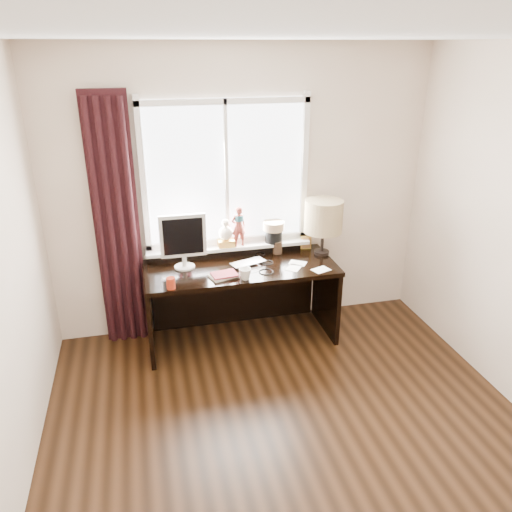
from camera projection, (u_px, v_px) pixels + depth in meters
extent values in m
cube|color=#341D0E|center=(308.00, 467.00, 3.28)|extent=(3.50, 4.00, 0.00)
cube|color=white|center=(331.00, 36.00, 2.26)|extent=(3.50, 4.00, 0.00)
cube|color=#C5AE96|center=(242.00, 194.00, 4.56)|extent=(3.50, 0.00, 2.60)
imported|color=silver|center=(248.00, 263.00, 4.46)|extent=(0.36, 0.29, 0.02)
imported|color=white|center=(245.00, 273.00, 4.16)|extent=(0.13, 0.13, 0.10)
cylinder|color=#9F2711|center=(171.00, 283.00, 4.00)|extent=(0.07, 0.07, 0.09)
cube|color=white|center=(226.00, 174.00, 4.44)|extent=(1.40, 0.02, 1.30)
cube|color=silver|center=(228.00, 240.00, 4.66)|extent=(1.50, 0.05, 0.05)
cube|color=silver|center=(225.00, 101.00, 4.17)|extent=(1.50, 0.05, 0.05)
cube|color=silver|center=(143.00, 179.00, 4.26)|extent=(0.05, 0.05, 1.40)
cube|color=silver|center=(304.00, 170.00, 4.57)|extent=(0.05, 0.05, 1.40)
cube|color=silver|center=(226.00, 175.00, 4.42)|extent=(0.03, 0.05, 1.30)
cube|color=silver|center=(229.00, 246.00, 4.63)|extent=(1.52, 0.18, 0.03)
cylinder|color=maroon|center=(183.00, 238.00, 4.46)|extent=(0.14, 0.14, 0.24)
cube|color=gold|center=(226.00, 243.00, 4.59)|extent=(0.15, 0.12, 0.06)
sphere|color=beige|center=(226.00, 233.00, 4.55)|extent=(0.13, 0.13, 0.13)
sphere|color=beige|center=(225.00, 223.00, 4.51)|extent=(0.07, 0.07, 0.07)
imported|color=maroon|center=(239.00, 226.00, 4.54)|extent=(0.15, 0.11, 0.38)
cylinder|color=#1E4C51|center=(239.00, 218.00, 4.50)|extent=(0.09, 0.09, 0.05)
cylinder|color=black|center=(274.00, 236.00, 4.67)|extent=(0.16, 0.16, 0.12)
cylinder|color=#8C6B4C|center=(274.00, 226.00, 4.63)|extent=(0.20, 0.20, 0.08)
cube|color=black|center=(117.00, 225.00, 4.32)|extent=(0.38, 0.05, 2.25)
cylinder|color=black|center=(100.00, 230.00, 4.27)|extent=(0.06, 0.06, 2.20)
cylinder|color=black|center=(111.00, 229.00, 4.28)|extent=(0.06, 0.06, 2.20)
cylinder|color=black|center=(122.00, 228.00, 4.30)|extent=(0.06, 0.06, 2.20)
cylinder|color=black|center=(133.00, 228.00, 4.32)|extent=(0.06, 0.06, 2.20)
cube|color=black|center=(241.00, 268.00, 4.43)|extent=(1.70, 0.70, 0.04)
cube|color=black|center=(149.00, 316.00, 4.40)|extent=(0.04, 0.64, 0.71)
cube|color=black|center=(326.00, 296.00, 4.76)|extent=(0.04, 0.64, 0.71)
cube|color=black|center=(234.00, 289.00, 4.88)|extent=(1.60, 0.03, 0.71)
cylinder|color=beige|center=(185.00, 267.00, 4.40)|extent=(0.18, 0.18, 0.01)
cylinder|color=beige|center=(184.00, 261.00, 4.37)|extent=(0.04, 0.04, 0.10)
cube|color=beige|center=(183.00, 236.00, 4.28)|extent=(0.40, 0.04, 0.38)
cube|color=black|center=(183.00, 237.00, 4.26)|extent=(0.34, 0.01, 0.32)
cube|color=beige|center=(223.00, 276.00, 4.22)|extent=(0.26, 0.22, 0.02)
cube|color=maroon|center=(224.00, 274.00, 4.21)|extent=(0.23, 0.18, 0.01)
cylinder|color=black|center=(277.00, 247.00, 4.68)|extent=(0.09, 0.09, 0.12)
cylinder|color=black|center=(276.00, 242.00, 4.66)|extent=(0.01, 0.01, 0.22)
cylinder|color=black|center=(279.00, 244.00, 4.66)|extent=(0.01, 0.01, 0.19)
cylinder|color=black|center=(277.00, 240.00, 4.66)|extent=(0.01, 0.01, 0.25)
cylinder|color=black|center=(279.00, 244.00, 4.68)|extent=(0.01, 0.01, 0.17)
cube|color=gold|center=(306.00, 243.00, 4.77)|extent=(0.10, 0.04, 0.13)
cube|color=#996633|center=(306.00, 243.00, 4.76)|extent=(0.07, 0.02, 0.10)
cylinder|color=black|center=(322.00, 252.00, 4.68)|extent=(0.14, 0.14, 0.03)
cylinder|color=black|center=(322.00, 240.00, 4.63)|extent=(0.03, 0.03, 0.22)
cylinder|color=tan|center=(324.00, 216.00, 4.54)|extent=(0.35, 0.35, 0.30)
cube|color=white|center=(321.00, 270.00, 4.35)|extent=(0.18, 0.16, 0.00)
cube|color=white|center=(298.00, 263.00, 4.48)|extent=(0.19, 0.17, 0.00)
cube|color=white|center=(294.00, 268.00, 4.39)|extent=(0.18, 0.19, 0.00)
torus|color=black|center=(266.00, 272.00, 4.31)|extent=(0.18, 0.18, 0.01)
torus|color=black|center=(267.00, 263.00, 4.49)|extent=(0.11, 0.11, 0.01)
torus|color=black|center=(260.00, 254.00, 4.67)|extent=(0.14, 0.14, 0.01)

